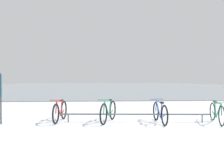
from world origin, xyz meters
TOP-DOWN VIEW (x-y plane):
  - ground at (0.00, 53.90)m, footprint 80.00×132.00m
  - bike_rack at (-0.69, 2.01)m, footprint 5.18×0.42m
  - bicycle_0 at (-3.32, 2.33)m, footprint 0.46×1.66m
  - bicycle_1 at (-1.61, 2.10)m, footprint 0.70×1.67m
  - bicycle_2 at (0.15, 1.84)m, footprint 0.46×1.71m
  - bicycle_3 at (2.09, 1.72)m, footprint 0.52×1.67m

SIDE VIEW (x-z plane):
  - ground at x=0.00m, z-range -0.08..0.00m
  - bike_rack at x=-0.69m, z-range 0.12..0.42m
  - bicycle_3 at x=2.09m, z-range -0.03..0.74m
  - bicycle_2 at x=0.15m, z-range -0.04..0.75m
  - bicycle_0 at x=-3.32m, z-range -0.04..0.76m
  - bicycle_1 at x=-1.61m, z-range -0.04..0.79m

